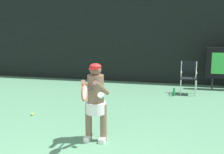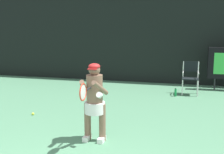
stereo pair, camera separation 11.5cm
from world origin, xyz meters
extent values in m
cube|color=black|center=(0.00, 8.50, 1.80)|extent=(18.00, 0.12, 3.60)
cylinder|color=#2D2D33|center=(2.63, 7.77, 0.20)|extent=(0.05, 0.05, 0.40)
cylinder|color=white|center=(1.53, 6.52, 0.26)|extent=(0.04, 0.04, 0.52)
cylinder|color=white|center=(2.01, 6.52, 0.26)|extent=(0.04, 0.04, 0.52)
cylinder|color=white|center=(1.53, 6.93, 0.26)|extent=(0.04, 0.04, 0.52)
cylinder|color=white|center=(2.01, 6.93, 0.26)|extent=(0.04, 0.04, 0.52)
cube|color=black|center=(1.77, 6.73, 0.54)|extent=(0.52, 0.44, 0.03)
cylinder|color=white|center=(1.53, 6.93, 0.80)|extent=(0.04, 0.04, 0.56)
cylinder|color=white|center=(2.01, 6.93, 0.80)|extent=(0.04, 0.04, 0.56)
cube|color=black|center=(1.77, 6.93, 0.91)|extent=(0.48, 0.02, 0.34)
cylinder|color=white|center=(1.53, 6.73, 0.74)|extent=(0.04, 0.44, 0.04)
cylinder|color=white|center=(2.01, 6.73, 0.74)|extent=(0.04, 0.44, 0.04)
cylinder|color=#1B8B43|center=(1.33, 6.36, 0.12)|extent=(0.07, 0.07, 0.24)
cylinder|color=black|center=(1.33, 6.36, 0.25)|extent=(0.03, 0.03, 0.03)
cube|color=white|center=(-0.20, 2.28, 0.04)|extent=(0.11, 0.26, 0.09)
cube|color=white|center=(0.10, 2.28, 0.04)|extent=(0.11, 0.26, 0.09)
cylinder|color=brown|center=(-0.20, 2.33, 0.37)|extent=(0.13, 0.13, 0.73)
cylinder|color=brown|center=(0.10, 2.33, 0.37)|extent=(0.13, 0.13, 0.73)
cylinder|color=silver|center=(-0.05, 2.33, 0.66)|extent=(0.39, 0.39, 0.22)
cylinder|color=brown|center=(-0.05, 2.33, 1.01)|extent=(0.31, 0.31, 0.56)
sphere|color=brown|center=(-0.05, 2.33, 1.39)|extent=(0.22, 0.22, 0.22)
ellipsoid|color=#B22323|center=(-0.05, 2.33, 1.45)|extent=(0.22, 0.22, 0.12)
cube|color=#B22323|center=(-0.05, 2.24, 1.42)|extent=(0.17, 0.12, 0.02)
cylinder|color=brown|center=(-0.22, 2.17, 1.09)|extent=(0.20, 0.49, 0.35)
cylinder|color=brown|center=(0.11, 2.17, 1.09)|extent=(0.20, 0.49, 0.35)
cylinder|color=white|center=(0.13, 2.05, 0.98)|extent=(0.13, 0.12, 0.12)
cylinder|color=black|center=(-0.08, 2.09, 1.08)|extent=(0.03, 0.28, 0.03)
torus|color=red|center=(-0.08, 1.79, 1.08)|extent=(0.02, 0.31, 0.31)
ellipsoid|color=silver|center=(-0.08, 1.79, 1.08)|extent=(0.01, 0.26, 0.26)
sphere|color=#CCDB3D|center=(-2.07, 3.42, 0.03)|extent=(0.07, 0.07, 0.07)
camera|label=1|loc=(1.48, -2.56, 2.16)|focal=44.33mm
camera|label=2|loc=(1.59, -2.53, 2.16)|focal=44.33mm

